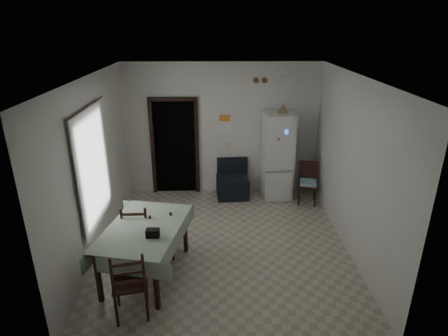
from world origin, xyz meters
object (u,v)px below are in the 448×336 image
at_px(dining_chair_near_head, 130,282).
at_px(dining_table, 146,251).
at_px(corner_chair, 308,184).
at_px(dining_chair_far_right, 160,233).
at_px(navy_seat, 233,179).
at_px(dining_chair_far_left, 138,230).
at_px(fridge, 277,156).

bearing_deg(dining_chair_near_head, dining_table, -105.54).
bearing_deg(corner_chair, dining_chair_far_right, -134.89).
relative_size(navy_seat, dining_chair_far_left, 0.82).
xyz_separation_m(corner_chair, dining_chair_near_head, (-3.07, -3.22, 0.07)).
bearing_deg(dining_chair_near_head, navy_seat, -124.42).
height_order(fridge, dining_table, fridge).
bearing_deg(navy_seat, dining_chair_near_head, -116.92).
distance_m(navy_seat, corner_chair, 1.63).
distance_m(fridge, dining_chair_far_left, 3.48).
height_order(dining_chair_far_left, dining_chair_near_head, dining_chair_near_head).
distance_m(dining_chair_far_left, dining_chair_far_right, 0.37).
distance_m(fridge, navy_seat, 1.10).
relative_size(dining_chair_far_left, dining_chair_far_right, 1.14).
distance_m(corner_chair, dining_chair_far_right, 3.45).
bearing_deg(dining_chair_near_head, corner_chair, -145.49).
relative_size(navy_seat, corner_chair, 0.92).
height_order(corner_chair, dining_chair_near_head, dining_chair_near_head).
bearing_deg(dining_chair_far_left, dining_chair_far_right, 178.79).
height_order(dining_table, dining_chair_near_head, dining_chair_near_head).
bearing_deg(fridge, navy_seat, 174.69).
bearing_deg(corner_chair, fridge, 161.93).
relative_size(dining_table, dining_chair_far_left, 1.60).
bearing_deg(corner_chair, dining_chair_near_head, -122.35).
bearing_deg(dining_chair_far_right, navy_seat, -136.49).
distance_m(fridge, dining_chair_near_head, 4.35).
relative_size(dining_table, dining_chair_near_head, 1.54).
xyz_separation_m(dining_table, dining_chair_near_head, (-0.05, -0.84, 0.10)).
distance_m(navy_seat, dining_chair_far_left, 2.80).
relative_size(fridge, navy_seat, 2.30).
relative_size(fridge, corner_chair, 2.12).
distance_m(dining_table, dining_chair_near_head, 0.85).
bearing_deg(navy_seat, dining_chair_far_left, -130.20).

